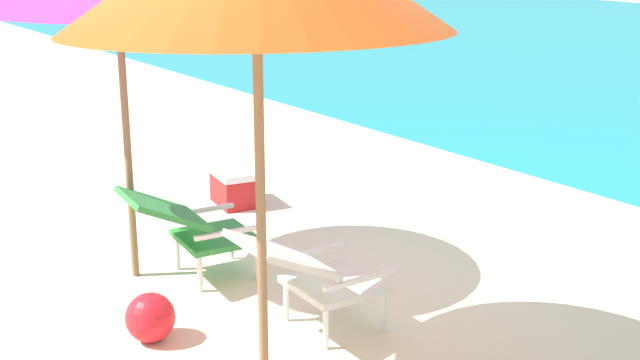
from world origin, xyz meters
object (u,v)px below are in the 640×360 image
at_px(lounge_chair_right, 310,271).
at_px(beach_ball, 150,317).
at_px(lounge_chair_left, 191,225).
at_px(cooler_box, 234,186).

height_order(lounge_chair_right, beach_ball, lounge_chair_right).
relative_size(lounge_chair_left, cooler_box, 1.80).
bearing_deg(beach_ball, cooler_box, 138.22).
distance_m(lounge_chair_left, beach_ball, 0.95).
xyz_separation_m(lounge_chair_right, beach_ball, (-0.48, -0.82, -0.26)).
bearing_deg(lounge_chair_left, cooler_box, 139.38).
height_order(lounge_chair_right, cooler_box, lounge_chair_right).
relative_size(lounge_chair_left, lounge_chair_right, 1.04).
height_order(lounge_chair_left, lounge_chair_right, same).
relative_size(lounge_chair_right, cooler_box, 1.73).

